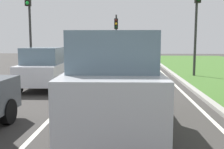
{
  "coord_description": "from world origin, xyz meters",
  "views": [
    {
      "loc": [
        1.35,
        2.71,
        2.12
      ],
      "look_at": [
        0.95,
        9.8,
        1.2
      ],
      "focal_mm": 43.49,
      "sensor_mm": 36.0,
      "label": 1
    }
  ],
  "objects_px": {
    "car_hatchback_far": "(45,68)",
    "traffic_light_near_right": "(197,14)",
    "traffic_light_overhead_left": "(29,16)",
    "traffic_light_far_median": "(116,31)",
    "car_suv_ahead": "(114,81)"
  },
  "relations": [
    {
      "from": "traffic_light_far_median",
      "to": "car_suv_ahead",
      "type": "bearing_deg",
      "value": -87.82
    },
    {
      "from": "car_suv_ahead",
      "to": "car_hatchback_far",
      "type": "relative_size",
      "value": 1.22
    },
    {
      "from": "car_suv_ahead",
      "to": "traffic_light_overhead_left",
      "type": "distance_m",
      "value": 11.7
    },
    {
      "from": "traffic_light_overhead_left",
      "to": "traffic_light_far_median",
      "type": "xyz_separation_m",
      "value": [
        4.92,
        7.48,
        -0.7
      ]
    },
    {
      "from": "car_hatchback_far",
      "to": "traffic_light_far_median",
      "type": "distance_m",
      "value": 12.55
    },
    {
      "from": "traffic_light_far_median",
      "to": "traffic_light_near_right",
      "type": "bearing_deg",
      "value": -59.19
    },
    {
      "from": "traffic_light_overhead_left",
      "to": "traffic_light_near_right",
      "type": "bearing_deg",
      "value": -3.57
    },
    {
      "from": "car_hatchback_far",
      "to": "traffic_light_near_right",
      "type": "bearing_deg",
      "value": 26.99
    },
    {
      "from": "car_hatchback_far",
      "to": "traffic_light_overhead_left",
      "type": "height_order",
      "value": "traffic_light_overhead_left"
    },
    {
      "from": "traffic_light_near_right",
      "to": "car_suv_ahead",
      "type": "bearing_deg",
      "value": -113.86
    },
    {
      "from": "car_suv_ahead",
      "to": "traffic_light_overhead_left",
      "type": "bearing_deg",
      "value": 117.31
    },
    {
      "from": "traffic_light_overhead_left",
      "to": "car_suv_ahead",
      "type": "bearing_deg",
      "value": -60.85
    },
    {
      "from": "car_hatchback_far",
      "to": "traffic_light_near_right",
      "type": "height_order",
      "value": "traffic_light_near_right"
    },
    {
      "from": "car_suv_ahead",
      "to": "traffic_light_near_right",
      "type": "height_order",
      "value": "traffic_light_near_right"
    },
    {
      "from": "traffic_light_overhead_left",
      "to": "traffic_light_far_median",
      "type": "height_order",
      "value": "traffic_light_overhead_left"
    }
  ]
}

